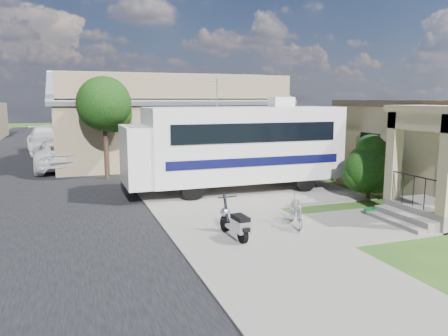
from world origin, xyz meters
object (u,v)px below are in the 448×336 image
object	(u,v)px
pickup_truck	(60,154)
van	(48,140)
scooter	(235,223)
shrub	(370,166)
motorhome	(236,144)
garden_hose	(370,213)
bicycle	(296,211)

from	to	relation	value
pickup_truck	van	xyz separation A→B (m)	(-0.86, 7.20, 0.09)
scooter	pickup_truck	distance (m)	14.47
shrub	scooter	distance (m)	6.86
motorhome	scooter	xyz separation A→B (m)	(-2.20, -5.71, -1.39)
motorhome	shrub	xyz separation A→B (m)	(4.03, -2.95, -0.64)
motorhome	pickup_truck	distance (m)	10.46
scooter	van	bearing A→B (deg)	99.72
motorhome	pickup_truck	world-z (taller)	motorhome
motorhome	garden_hose	xyz separation A→B (m)	(2.63, -4.85, -1.76)
motorhome	shrub	world-z (taller)	motorhome
motorhome	bicycle	distance (m)	5.43
shrub	van	xyz separation A→B (m)	(-11.44, 18.23, -0.32)
pickup_truck	van	size ratio (longest dim) A/B	0.93
motorhome	pickup_truck	xyz separation A→B (m)	(-6.55, 8.08, -1.06)
shrub	garden_hose	xyz separation A→B (m)	(-1.41, -1.90, -1.12)
shrub	pickup_truck	xyz separation A→B (m)	(-10.58, 11.03, -0.42)
van	garden_hose	xyz separation A→B (m)	(10.04, -20.13, -0.79)
van	pickup_truck	bearing A→B (deg)	-89.37
pickup_truck	garden_hose	size ratio (longest dim) A/B	14.73
motorhome	pickup_truck	bearing A→B (deg)	128.99
shrub	garden_hose	bearing A→B (deg)	-126.52
motorhome	garden_hose	bearing A→B (deg)	-61.58
motorhome	van	bearing A→B (deg)	115.85
scooter	motorhome	bearing A→B (deg)	64.71
pickup_truck	bicycle	bearing A→B (deg)	111.35
shrub	garden_hose	world-z (taller)	shrub
bicycle	pickup_truck	xyz separation A→B (m)	(-6.35, 13.33, 0.32)
shrub	scooter	size ratio (longest dim) A/B	1.53
motorhome	bicycle	world-z (taller)	motorhome
garden_hose	shrub	bearing A→B (deg)	53.48
van	garden_hose	distance (m)	22.51
shrub	garden_hose	distance (m)	2.61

